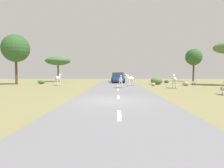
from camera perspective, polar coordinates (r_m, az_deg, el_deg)
The scene contains 19 objects.
ground_plane at distance 11.95m, azimuth -0.05°, elevation -5.10°, with size 90.00×90.00×0.00m, color olive.
road at distance 11.94m, azimuth 1.89°, elevation -4.98°, with size 6.00×64.00×0.05m, color slate.
lane_markings at distance 10.95m, azimuth 1.93°, elevation -5.59°, with size 0.16×56.00×0.01m.
zebra_0 at distance 22.20m, azimuth 2.48°, elevation 1.11°, with size 0.45×1.53×1.44m.
zebra_1 at distance 28.23m, azimuth -15.14°, elevation 1.60°, with size 0.66×1.73×1.64m.
zebra_2 at distance 25.38m, azimuth 5.25°, elevation 1.52°, with size 1.40×1.22×1.56m.
zebra_3 at distance 23.36m, azimuth 17.43°, elevation 1.21°, with size 0.64×1.71×1.62m.
car_0 at distance 33.58m, azimuth 1.98°, elevation 1.73°, with size 2.24×4.45×1.74m.
car_1 at distance 39.12m, azimuth 1.36°, elevation 1.94°, with size 2.07×4.37×1.74m.
tree_0 at distance 32.98m, azimuth -25.86°, elevation 9.16°, with size 4.03×4.03×7.36m.
tree_2 at distance 43.53m, azimuth 22.37°, elevation 7.11°, with size 3.31×3.31×6.54m.
tree_3 at distance 40.35m, azimuth -15.21°, elevation 6.38°, with size 4.80×4.80×4.88m.
bush_0 at distance 32.84m, azimuth -19.55°, elevation 0.60°, with size 1.09×0.98×0.65m, color #4C7038.
bush_1 at distance 35.12m, azimuth 15.36°, elevation 0.69°, with size 0.80×0.72×0.48m, color #2D5628.
bush_2 at distance 30.29m, azimuth 12.66°, elevation 0.88°, with size 1.77×1.59×1.06m, color #4C7038.
rock_0 at distance 30.41m, azimuth 22.32°, elevation 0.12°, with size 0.53×0.45×0.42m, color gray.
rock_1 at distance 22.68m, azimuth 29.18°, elevation -1.06°, with size 0.51×0.49×0.39m, color gray.
rock_2 at distance 26.81m, azimuth 11.75°, elevation -0.09°, with size 0.57×0.53×0.42m, color #A89E8C.
rock_3 at distance 28.76m, azimuth 20.37°, elevation 0.16°, with size 0.89×0.93×0.58m, color #A89E8C.
Camera 1 is at (0.31, -11.82, 1.73)m, focal length 31.94 mm.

